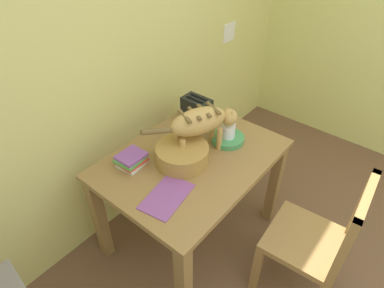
{
  "coord_description": "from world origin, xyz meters",
  "views": [
    {
      "loc": [
        -1.21,
        0.42,
        2.04
      ],
      "look_at": [
        -0.03,
        1.4,
        0.85
      ],
      "focal_mm": 30.54,
      "sensor_mm": 36.0,
      "label": 1
    }
  ],
  "objects_px": {
    "dining_table": "(192,169)",
    "wicker_basket": "(182,154)",
    "coffee_mug": "(228,131)",
    "toaster": "(197,109)",
    "book_stack": "(131,160)",
    "cat": "(201,122)",
    "wooden_chair_near": "(313,242)",
    "magazine": "(167,196)",
    "saucer_bowl": "(227,138)"
  },
  "relations": [
    {
      "from": "cat",
      "to": "magazine",
      "type": "height_order",
      "value": "cat"
    },
    {
      "from": "dining_table",
      "to": "book_stack",
      "type": "height_order",
      "value": "book_stack"
    },
    {
      "from": "coffee_mug",
      "to": "magazine",
      "type": "relative_size",
      "value": 0.44
    },
    {
      "from": "saucer_bowl",
      "to": "book_stack",
      "type": "xyz_separation_m",
      "value": [
        -0.56,
        0.3,
        0.02
      ]
    },
    {
      "from": "book_stack",
      "to": "wicker_basket",
      "type": "bearing_deg",
      "value": -45.57
    },
    {
      "from": "magazine",
      "to": "book_stack",
      "type": "height_order",
      "value": "book_stack"
    },
    {
      "from": "coffee_mug",
      "to": "book_stack",
      "type": "relative_size",
      "value": 0.75
    },
    {
      "from": "wicker_basket",
      "to": "magazine",
      "type": "bearing_deg",
      "value": -155.29
    },
    {
      "from": "dining_table",
      "to": "wicker_basket",
      "type": "height_order",
      "value": "wicker_basket"
    },
    {
      "from": "dining_table",
      "to": "wicker_basket",
      "type": "bearing_deg",
      "value": 166.92
    },
    {
      "from": "cat",
      "to": "coffee_mug",
      "type": "height_order",
      "value": "cat"
    },
    {
      "from": "dining_table",
      "to": "magazine",
      "type": "height_order",
      "value": "magazine"
    },
    {
      "from": "book_stack",
      "to": "cat",
      "type": "bearing_deg",
      "value": -31.38
    },
    {
      "from": "cat",
      "to": "wicker_basket",
      "type": "height_order",
      "value": "cat"
    },
    {
      "from": "dining_table",
      "to": "wicker_basket",
      "type": "relative_size",
      "value": 3.52
    },
    {
      "from": "wicker_basket",
      "to": "wooden_chair_near",
      "type": "distance_m",
      "value": 0.9
    },
    {
      "from": "cat",
      "to": "magazine",
      "type": "bearing_deg",
      "value": -52.84
    },
    {
      "from": "wicker_basket",
      "to": "saucer_bowl",
      "type": "bearing_deg",
      "value": -14.59
    },
    {
      "from": "magazine",
      "to": "wicker_basket",
      "type": "distance_m",
      "value": 0.3
    },
    {
      "from": "magazine",
      "to": "saucer_bowl",
      "type": "bearing_deg",
      "value": -6.69
    },
    {
      "from": "saucer_bowl",
      "to": "magazine",
      "type": "distance_m",
      "value": 0.62
    },
    {
      "from": "coffee_mug",
      "to": "toaster",
      "type": "xyz_separation_m",
      "value": [
        0.06,
        0.31,
        0.01
      ]
    },
    {
      "from": "magazine",
      "to": "toaster",
      "type": "height_order",
      "value": "toaster"
    },
    {
      "from": "cat",
      "to": "toaster",
      "type": "height_order",
      "value": "cat"
    },
    {
      "from": "coffee_mug",
      "to": "toaster",
      "type": "bearing_deg",
      "value": 78.6
    },
    {
      "from": "book_stack",
      "to": "wicker_basket",
      "type": "relative_size",
      "value": 0.56
    },
    {
      "from": "wicker_basket",
      "to": "book_stack",
      "type": "bearing_deg",
      "value": 134.43
    },
    {
      "from": "toaster",
      "to": "wooden_chair_near",
      "type": "xyz_separation_m",
      "value": [
        -0.21,
        -1.03,
        -0.38
      ]
    },
    {
      "from": "saucer_bowl",
      "to": "magazine",
      "type": "height_order",
      "value": "saucer_bowl"
    },
    {
      "from": "coffee_mug",
      "to": "wooden_chair_near",
      "type": "distance_m",
      "value": 0.82
    },
    {
      "from": "cat",
      "to": "dining_table",
      "type": "bearing_deg",
      "value": -65.13
    },
    {
      "from": "cat",
      "to": "saucer_bowl",
      "type": "height_order",
      "value": "cat"
    },
    {
      "from": "wicker_basket",
      "to": "toaster",
      "type": "bearing_deg",
      "value": 28.44
    },
    {
      "from": "magazine",
      "to": "wicker_basket",
      "type": "height_order",
      "value": "wicker_basket"
    },
    {
      "from": "wooden_chair_near",
      "to": "book_stack",
      "type": "bearing_deg",
      "value": 107.63
    },
    {
      "from": "book_stack",
      "to": "toaster",
      "type": "relative_size",
      "value": 0.88
    },
    {
      "from": "toaster",
      "to": "book_stack",
      "type": "bearing_deg",
      "value": -179.24
    },
    {
      "from": "magazine",
      "to": "toaster",
      "type": "bearing_deg",
      "value": 17.13
    },
    {
      "from": "coffee_mug",
      "to": "wooden_chair_near",
      "type": "xyz_separation_m",
      "value": [
        -0.15,
        -0.72,
        -0.37
      ]
    },
    {
      "from": "saucer_bowl",
      "to": "toaster",
      "type": "relative_size",
      "value": 1.09
    },
    {
      "from": "wooden_chair_near",
      "to": "magazine",
      "type": "bearing_deg",
      "value": 120.2
    },
    {
      "from": "cat",
      "to": "saucer_bowl",
      "type": "relative_size",
      "value": 2.72
    },
    {
      "from": "coffee_mug",
      "to": "magazine",
      "type": "xyz_separation_m",
      "value": [
        -0.62,
        -0.03,
        -0.07
      ]
    },
    {
      "from": "saucer_bowl",
      "to": "magazine",
      "type": "bearing_deg",
      "value": -176.82
    },
    {
      "from": "toaster",
      "to": "wooden_chair_near",
      "type": "height_order",
      "value": "wooden_chair_near"
    },
    {
      "from": "cat",
      "to": "coffee_mug",
      "type": "bearing_deg",
      "value": 90.35
    },
    {
      "from": "cat",
      "to": "book_stack",
      "type": "distance_m",
      "value": 0.47
    },
    {
      "from": "magazine",
      "to": "wooden_chair_near",
      "type": "height_order",
      "value": "wooden_chair_near"
    },
    {
      "from": "wicker_basket",
      "to": "coffee_mug",
      "type": "bearing_deg",
      "value": -14.46
    },
    {
      "from": "cat",
      "to": "saucer_bowl",
      "type": "distance_m",
      "value": 0.27
    }
  ]
}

